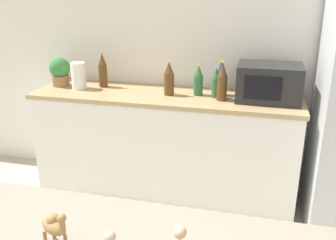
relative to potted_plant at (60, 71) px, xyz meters
The scene contains 12 objects.
wall_back 1.33m from the potted_plant, 13.18° to the left, with size 8.00×0.06×2.55m.
back_counter 1.13m from the potted_plant, ahead, with size 2.21×0.63×0.92m.
potted_plant is the anchor object (origin of this frame).
paper_towel_roll 0.21m from the potted_plant, 14.62° to the right, with size 0.12×0.12×0.23m.
microwave 1.79m from the potted_plant, ahead, with size 0.48×0.37×0.28m.
back_bottle_0 0.39m from the potted_plant, ahead, with size 0.08×0.08×0.31m.
back_bottle_1 1.38m from the potted_plant, ahead, with size 0.07×0.07×0.25m.
back_bottle_2 1.24m from the potted_plant, ahead, with size 0.07×0.07×0.25m.
back_bottle_3 1.41m from the potted_plant, ahead, with size 0.08×0.08×0.29m.
back_bottle_4 1.44m from the potted_plant, ahead, with size 0.08×0.08×0.30m.
back_bottle_5 1.01m from the potted_plant, ahead, with size 0.08×0.08×0.28m.
camel_figurine 2.32m from the potted_plant, 61.13° to the right, with size 0.12×0.10×0.15m.
Camera 1 is at (0.44, -0.48, 1.76)m, focal length 40.00 mm.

